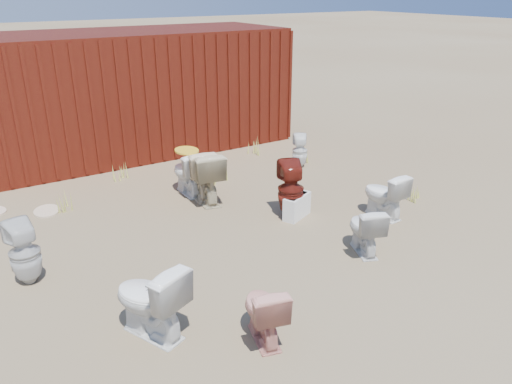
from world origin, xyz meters
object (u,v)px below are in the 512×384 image
toilet_back_beige_right (206,176)px  toilet_back_e (300,151)px  toilet_front_pink (264,311)px  toilet_back_yellowlid (188,173)px  toilet_back_beige_left (199,173)px  toilet_front_e (384,195)px  loose_tank (297,206)px  toilet_front_c (365,229)px  shipping_container (138,91)px  toilet_front_maroon (291,189)px  toilet_front_a (150,300)px  toilet_back_a (25,253)px

toilet_back_beige_right → toilet_back_e: 2.32m
toilet_front_pink → toilet_back_yellowlid: size_ratio=0.87×
toilet_back_beige_left → toilet_back_yellowlid: bearing=-57.7°
toilet_front_e → loose_tank: toilet_front_e is taller
toilet_front_c → toilet_back_yellowlid: 3.21m
toilet_front_c → toilet_front_e: 1.20m
shipping_container → toilet_front_c: bearing=-82.2°
toilet_back_yellowlid → loose_tank: (0.97, -1.71, -0.19)m
toilet_front_maroon → shipping_container: bearing=-59.4°
toilet_front_pink → toilet_back_beige_right: 3.51m
toilet_front_pink → toilet_back_e: toilet_front_pink is taller
toilet_front_e → shipping_container: bearing=-74.5°
toilet_front_e → toilet_back_beige_right: toilet_back_beige_right is taller
toilet_front_a → toilet_front_c: 2.95m
toilet_front_e → toilet_back_beige_right: (-1.98, 1.92, 0.08)m
toilet_front_pink → loose_tank: 2.85m
toilet_back_yellowlid → toilet_front_c: bearing=109.6°
toilet_front_maroon → toilet_back_beige_left: 1.63m
toilet_front_e → loose_tank: bearing=-34.1°
shipping_container → toilet_back_beige_right: (-0.16, -3.37, -0.78)m
toilet_front_pink → toilet_back_e: bearing=-115.8°
toilet_front_e → loose_tank: 1.30m
toilet_front_maroon → toilet_back_beige_right: (-0.81, 1.17, -0.01)m
toilet_front_c → toilet_front_e: size_ratio=0.93×
toilet_front_c → toilet_front_a: bearing=24.1°
toilet_front_e → toilet_back_e: (0.28, 2.45, -0.03)m
toilet_front_e → toilet_back_e: 2.46m
toilet_front_e → toilet_back_a: bearing=-13.9°
toilet_back_a → toilet_back_yellowlid: size_ratio=1.05×
toilet_back_e → loose_tank: (-1.39, -1.79, -0.14)m
toilet_back_beige_right → loose_tank: size_ratio=1.70×
loose_tank → shipping_container: bearing=74.8°
toilet_back_beige_right → toilet_back_yellowlid: size_ratio=1.15×
toilet_front_pink → toilet_back_a: size_ratio=0.83×
toilet_back_a → toilet_back_beige_right: size_ratio=0.91×
toilet_front_a → toilet_back_beige_left: bearing=-147.3°
toilet_front_maroon → toilet_back_beige_right: 1.42m
toilet_back_e → loose_tank: toilet_back_e is taller
toilet_front_c → toilet_back_beige_left: size_ratio=0.79×
toilet_back_a → toilet_front_a: bearing=106.9°
toilet_front_pink → toilet_back_a: toilet_back_a is taller
toilet_back_a → toilet_back_beige_right: toilet_back_beige_right is taller
toilet_back_yellowlid → toilet_front_e: bearing=131.2°
toilet_front_e → toilet_back_e: bearing=-99.9°
toilet_front_e → toilet_back_yellowlid: 3.15m
toilet_front_a → toilet_back_a: bearing=-86.1°
shipping_container → toilet_front_c: shipping_container is taller
toilet_front_a → toilet_front_pink: bearing=120.8°
shipping_container → toilet_front_e: 5.65m
toilet_front_maroon → toilet_back_yellowlid: bearing=-38.0°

